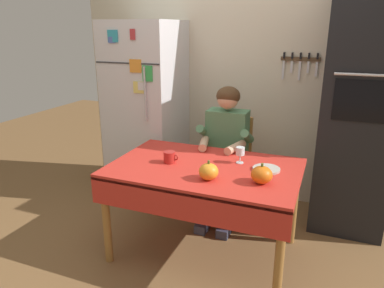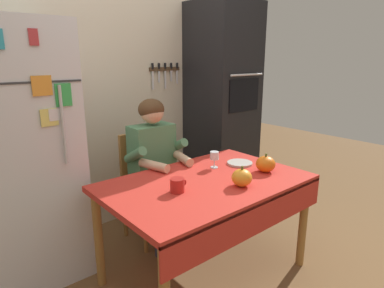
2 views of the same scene
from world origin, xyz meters
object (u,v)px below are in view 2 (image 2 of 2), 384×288
object	(u,v)px
chair_behind_person	(145,181)
wine_glass	(214,156)
dining_table	(208,193)
wall_oven	(222,107)
coffee_mug	(177,185)
pumpkin_large	(242,178)
pumpkin_medium	(266,164)
seated_person	(157,161)
serving_tray	(240,163)
refrigerator	(21,156)

from	to	relation	value
chair_behind_person	wine_glass	size ratio (longest dim) A/B	7.28
dining_table	chair_behind_person	distance (m)	0.81
wall_oven	coffee_mug	bearing A→B (deg)	-144.90
pumpkin_large	pumpkin_medium	xyz separation A→B (m)	(0.35, 0.07, 0.00)
dining_table	seated_person	world-z (taller)	seated_person
dining_table	coffee_mug	world-z (taller)	coffee_mug
pumpkin_medium	pumpkin_large	bearing A→B (deg)	-167.87
wine_glass	serving_tray	world-z (taller)	wine_glass
pumpkin_medium	chair_behind_person	bearing A→B (deg)	117.06
pumpkin_large	pumpkin_medium	size ratio (longest dim) A/B	0.95
refrigerator	coffee_mug	xyz separation A→B (m)	(0.68, -0.89, -0.12)
pumpkin_large	pumpkin_medium	distance (m)	0.35
wall_oven	pumpkin_medium	distance (m)	1.23
chair_behind_person	serving_tray	world-z (taller)	chair_behind_person
coffee_mug	serving_tray	distance (m)	0.73
refrigerator	pumpkin_large	bearing A→B (deg)	-45.76
chair_behind_person	pumpkin_large	distance (m)	1.04
refrigerator	coffee_mug	size ratio (longest dim) A/B	15.18
wall_oven	serving_tray	world-z (taller)	wall_oven
dining_table	coffee_mug	size ratio (longest dim) A/B	11.80
seated_person	pumpkin_large	size ratio (longest dim) A/B	9.04
wall_oven	seated_person	distance (m)	1.16
wine_glass	serving_tray	distance (m)	0.24
wine_glass	dining_table	bearing A→B (deg)	-141.57
dining_table	pumpkin_medium	size ratio (longest dim) A/B	9.70
wall_oven	pumpkin_large	world-z (taller)	wall_oven
coffee_mug	pumpkin_large	size ratio (longest dim) A/B	0.86
refrigerator	coffee_mug	bearing A→B (deg)	-52.86
pumpkin_medium	serving_tray	world-z (taller)	pumpkin_medium
seated_person	pumpkin_large	xyz separation A→B (m)	(0.12, -0.81, 0.06)
chair_behind_person	dining_table	bearing A→B (deg)	-88.86
seated_person	coffee_mug	world-z (taller)	seated_person
chair_behind_person	refrigerator	bearing A→B (deg)	174.47
refrigerator	chair_behind_person	world-z (taller)	refrigerator
dining_table	serving_tray	size ratio (longest dim) A/B	7.02
seated_person	coffee_mug	bearing A→B (deg)	-112.93
chair_behind_person	pumpkin_medium	bearing A→B (deg)	-62.94
wall_oven	dining_table	distance (m)	1.45
wall_oven	serving_tray	size ratio (longest dim) A/B	10.53
dining_table	wine_glass	bearing A→B (deg)	38.43
seated_person	serving_tray	bearing A→B (deg)	-46.83
pumpkin_medium	serving_tray	xyz separation A→B (m)	(-0.01, 0.24, -0.05)
pumpkin_medium	seated_person	bearing A→B (deg)	122.72
serving_tray	wine_glass	bearing A→B (deg)	162.42
seated_person	pumpkin_medium	size ratio (longest dim) A/B	8.63
wall_oven	chair_behind_person	distance (m)	1.20
coffee_mug	serving_tray	bearing A→B (deg)	9.58
wall_oven	coffee_mug	distance (m)	1.64
seated_person	serving_tray	xyz separation A→B (m)	(0.46, -0.49, 0.01)
serving_tray	wall_oven	bearing A→B (deg)	53.22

